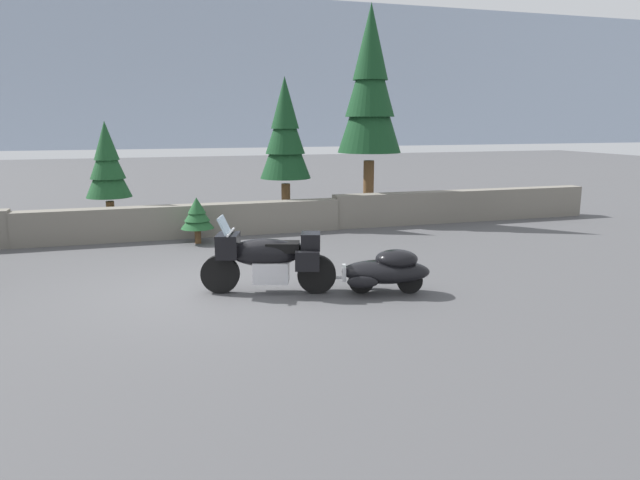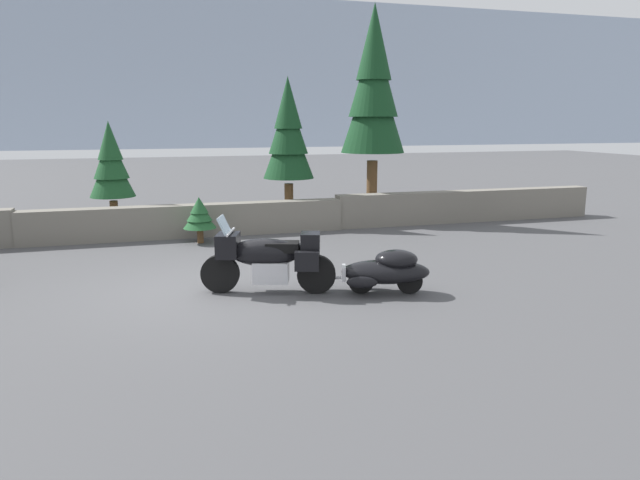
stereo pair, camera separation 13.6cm
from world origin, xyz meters
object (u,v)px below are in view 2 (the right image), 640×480
(touring_motorcycle, at_px, (268,257))
(car_shaped_trailer, at_px, (386,270))
(pine_tree_far_right, at_px, (111,163))
(pine_tree_tall, at_px, (374,87))
(pine_tree_secondary, at_px, (288,133))

(touring_motorcycle, distance_m, car_shaped_trailer, 2.03)
(touring_motorcycle, relative_size, pine_tree_far_right, 0.77)
(pine_tree_tall, relative_size, pine_tree_secondary, 1.50)
(touring_motorcycle, xyz_separation_m, pine_tree_tall, (4.44, 6.42, 3.22))
(car_shaped_trailer, xyz_separation_m, pine_tree_tall, (2.52, 7.04, 3.43))
(pine_tree_far_right, bearing_deg, pine_tree_tall, -1.88)
(pine_tree_far_right, bearing_deg, touring_motorcycle, -67.54)
(car_shaped_trailer, bearing_deg, pine_tree_tall, 70.32)
(pine_tree_far_right, bearing_deg, car_shaped_trailer, -57.27)
(pine_tree_tall, distance_m, pine_tree_far_right, 7.48)
(car_shaped_trailer, distance_m, pine_tree_far_right, 8.76)
(car_shaped_trailer, xyz_separation_m, pine_tree_far_right, (-4.68, 7.28, 1.41))
(touring_motorcycle, height_order, pine_tree_far_right, pine_tree_far_right)
(car_shaped_trailer, bearing_deg, pine_tree_far_right, 122.73)
(pine_tree_tall, height_order, pine_tree_far_right, pine_tree_tall)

